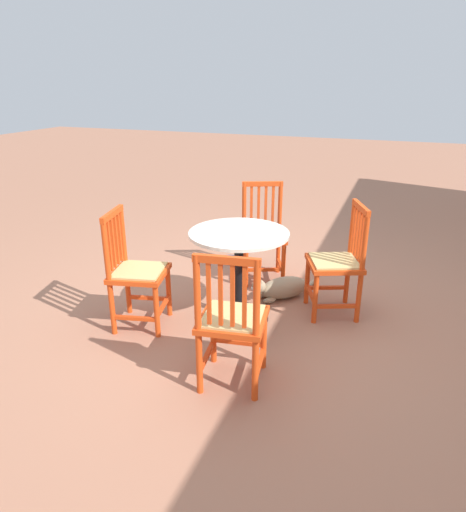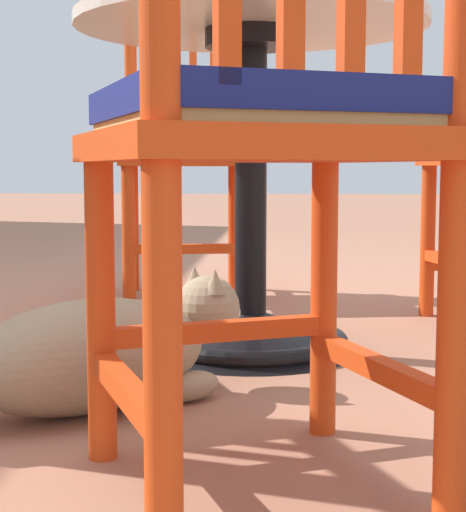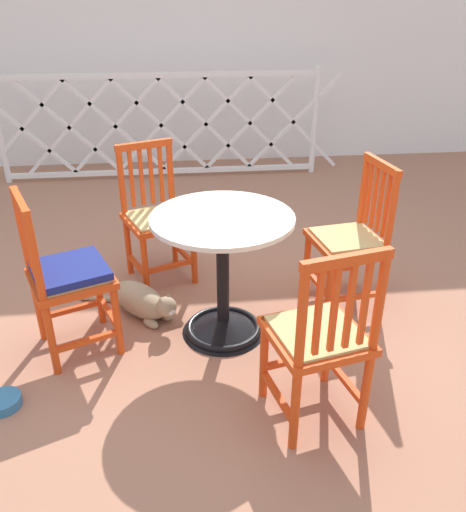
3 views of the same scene
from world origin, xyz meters
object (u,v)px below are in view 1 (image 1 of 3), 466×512
object	(u,v)px
orange_chair_by_planter	(338,263)
tabby_cat	(280,288)
orange_chair_at_corner	(263,234)
cafe_table	(239,286)
orange_chair_near_fence	(232,322)
pet_water_bowl	(230,260)
orange_chair_facing_out	(136,273)

from	to	relation	value
orange_chair_by_planter	tabby_cat	world-z (taller)	orange_chair_by_planter
orange_chair_by_planter	tabby_cat	size ratio (longest dim) A/B	1.47
orange_chair_at_corner	cafe_table	bearing A→B (deg)	3.76
orange_chair_by_planter	tabby_cat	xyz separation A→B (m)	(-0.09, -0.48, -0.34)
orange_chair_near_fence	pet_water_bowl	size ratio (longest dim) A/B	5.36
orange_chair_by_planter	pet_water_bowl	distance (m)	1.45
orange_chair_near_fence	orange_chair_by_planter	xyz separation A→B (m)	(-1.17, 0.46, 0.00)
cafe_table	orange_chair_by_planter	distance (m)	0.81
orange_chair_by_planter	tabby_cat	bearing A→B (deg)	-100.78
orange_chair_by_planter	orange_chair_at_corner	size ratio (longest dim) A/B	1.00
pet_water_bowl	orange_chair_at_corner	bearing A→B (deg)	57.13
orange_chair_facing_out	tabby_cat	xyz separation A→B (m)	(-0.82, 0.92, -0.34)
orange_chair_by_planter	orange_chair_near_fence	bearing A→B (deg)	-21.37
orange_chair_facing_out	orange_chair_near_fence	bearing A→B (deg)	64.95
orange_chair_at_corner	orange_chair_facing_out	world-z (taller)	same
orange_chair_near_fence	orange_chair_at_corner	distance (m)	1.64
orange_chair_facing_out	orange_chair_by_planter	bearing A→B (deg)	117.49
cafe_table	orange_chair_by_planter	xyz separation A→B (m)	(-0.37, 0.70, 0.15)
orange_chair_near_fence	orange_chair_facing_out	bearing A→B (deg)	-115.05
cafe_table	pet_water_bowl	world-z (taller)	cafe_table
orange_chair_facing_out	pet_water_bowl	size ratio (longest dim) A/B	5.36
cafe_table	orange_chair_near_fence	world-z (taller)	orange_chair_near_fence
orange_chair_near_fence	tabby_cat	bearing A→B (deg)	-178.91
cafe_table	tabby_cat	bearing A→B (deg)	154.80
cafe_table	pet_water_bowl	xyz separation A→B (m)	(-1.10, -0.49, -0.26)
orange_chair_facing_out	pet_water_bowl	distance (m)	1.53
orange_chair_facing_out	pet_water_bowl	world-z (taller)	orange_chair_facing_out
orange_chair_near_fence	cafe_table	bearing A→B (deg)	-163.00
orange_chair_facing_out	orange_chair_at_corner	bearing A→B (deg)	151.20
cafe_table	pet_water_bowl	bearing A→B (deg)	-156.08
orange_chair_near_fence	orange_chair_at_corner	bearing A→B (deg)	-169.58
orange_chair_near_fence	pet_water_bowl	world-z (taller)	orange_chair_near_fence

